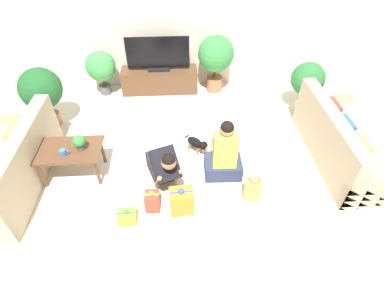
% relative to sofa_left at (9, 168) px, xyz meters
% --- Properties ---
extents(ground_plane, '(16.00, 16.00, 0.00)m').
position_rel_sofa_left_xyz_m(ground_plane, '(2.38, 0.04, -0.29)').
color(ground_plane, beige).
extents(wall_back, '(8.40, 0.06, 2.60)m').
position_rel_sofa_left_xyz_m(wall_back, '(2.38, 2.67, 1.01)').
color(wall_back, beige).
rests_on(wall_back, ground_plane).
extents(sofa_left, '(0.92, 1.98, 0.82)m').
position_rel_sofa_left_xyz_m(sofa_left, '(0.00, 0.00, 0.00)').
color(sofa_left, tan).
rests_on(sofa_left, ground_plane).
extents(sofa_right, '(0.92, 1.98, 0.82)m').
position_rel_sofa_left_xyz_m(sofa_right, '(4.76, 0.25, 0.00)').
color(sofa_right, tan).
rests_on(sofa_right, ground_plane).
extents(coffee_table, '(0.86, 0.56, 0.47)m').
position_rel_sofa_left_xyz_m(coffee_table, '(0.82, 0.13, 0.13)').
color(coffee_table, brown).
rests_on(coffee_table, ground_plane).
extents(tv_console, '(1.48, 0.45, 0.45)m').
position_rel_sofa_left_xyz_m(tv_console, '(1.99, 2.37, -0.06)').
color(tv_console, brown).
rests_on(tv_console, ground_plane).
extents(tv, '(1.18, 0.20, 0.65)m').
position_rel_sofa_left_xyz_m(tv, '(1.99, 2.37, 0.46)').
color(tv, black).
rests_on(tv, tv_console).
extents(potted_plant_corner_left, '(0.67, 0.67, 1.05)m').
position_rel_sofa_left_xyz_m(potted_plant_corner_left, '(0.14, 1.34, 0.39)').
color(potted_plant_corner_left, '#A36042').
rests_on(potted_plant_corner_left, ground_plane).
extents(potted_plant_back_left, '(0.56, 0.56, 0.87)m').
position_rel_sofa_left_xyz_m(potted_plant_back_left, '(0.90, 2.32, 0.28)').
color(potted_plant_back_left, '#4C4C51').
rests_on(potted_plant_back_left, ground_plane).
extents(potted_plant_corner_right, '(0.59, 0.59, 0.90)m').
position_rel_sofa_left_xyz_m(potted_plant_corner_right, '(4.62, 1.59, 0.30)').
color(potted_plant_corner_right, beige).
rests_on(potted_plant_corner_right, ground_plane).
extents(potted_plant_back_right, '(0.68, 0.68, 1.11)m').
position_rel_sofa_left_xyz_m(potted_plant_back_right, '(3.08, 2.32, 0.44)').
color(potted_plant_back_right, '#A36042').
rests_on(potted_plant_back_right, ground_plane).
extents(person_kneeling, '(0.54, 0.79, 0.75)m').
position_rel_sofa_left_xyz_m(person_kneeling, '(2.10, -0.11, 0.04)').
color(person_kneeling, '#23232D').
rests_on(person_kneeling, ground_plane).
extents(person_sitting, '(0.53, 0.49, 0.97)m').
position_rel_sofa_left_xyz_m(person_sitting, '(2.94, -0.01, 0.07)').
color(person_sitting, '#283351').
rests_on(person_sitting, ground_plane).
extents(dog, '(0.34, 0.35, 0.28)m').
position_rel_sofa_left_xyz_m(dog, '(2.60, 0.47, -0.10)').
color(dog, black).
rests_on(dog, ground_plane).
extents(gift_box_a, '(0.23, 0.19, 0.21)m').
position_rel_sofa_left_xyz_m(gift_box_a, '(1.64, -0.74, -0.21)').
color(gift_box_a, yellow).
rests_on(gift_box_a, ground_plane).
extents(gift_box_b, '(0.31, 0.25, 0.41)m').
position_rel_sofa_left_xyz_m(gift_box_b, '(2.33, -0.61, -0.11)').
color(gift_box_b, orange).
rests_on(gift_box_b, ground_plane).
extents(gift_box_c, '(0.18, 0.19, 0.33)m').
position_rel_sofa_left_xyz_m(gift_box_c, '(1.95, -0.56, -0.15)').
color(gift_box_c, red).
rests_on(gift_box_c, ground_plane).
extents(gift_bag_a, '(0.23, 0.16, 0.38)m').
position_rel_sofa_left_xyz_m(gift_bag_a, '(3.26, -0.47, -0.10)').
color(gift_bag_a, '#E5B74C').
rests_on(gift_bag_a, ground_plane).
extents(mug, '(0.12, 0.08, 0.09)m').
position_rel_sofa_left_xyz_m(mug, '(0.79, 0.01, 0.23)').
color(mug, '#386BAD').
rests_on(mug, coffee_table).
extents(tabletop_plant, '(0.17, 0.17, 0.22)m').
position_rel_sofa_left_xyz_m(tabletop_plant, '(0.99, 0.12, 0.31)').
color(tabletop_plant, '#4C4C51').
rests_on(tabletop_plant, coffee_table).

